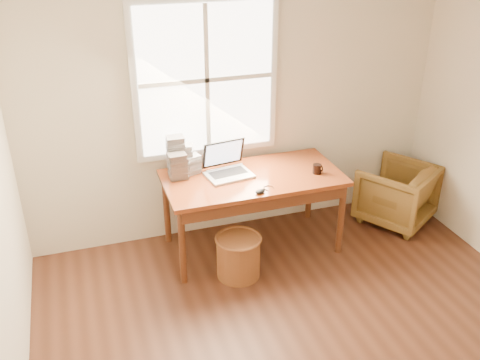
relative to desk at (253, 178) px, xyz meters
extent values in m
cube|color=beige|center=(0.00, 0.46, 0.57)|extent=(4.00, 0.02, 2.60)
cube|color=silver|center=(-0.30, 0.42, 0.82)|extent=(1.32, 0.05, 1.42)
cube|color=white|center=(-0.30, 0.39, 0.82)|extent=(1.20, 0.02, 1.30)
cube|color=silver|center=(-0.30, 0.38, 0.82)|extent=(0.04, 0.02, 1.30)
cube|color=silver|center=(-0.30, 0.38, 0.82)|extent=(1.20, 0.02, 0.04)
cube|color=brown|center=(0.00, 0.00, 0.00)|extent=(1.60, 0.80, 0.04)
imported|color=brown|center=(1.55, 0.00, -0.42)|extent=(0.92, 0.92, 0.61)
cylinder|color=brown|center=(-0.26, -0.39, -0.54)|extent=(0.43, 0.43, 0.38)
ellipsoid|color=black|center=(-0.05, -0.33, 0.04)|extent=(0.11, 0.08, 0.03)
cylinder|color=black|center=(0.57, -0.13, 0.06)|extent=(0.09, 0.09, 0.09)
cube|color=silver|center=(-0.55, 0.26, 0.15)|extent=(0.17, 0.16, 0.27)
cube|color=#29292E|center=(-0.64, 0.17, 0.14)|extent=(0.16, 0.14, 0.24)
cube|color=#9E9EAB|center=(-0.63, 0.28, 0.19)|extent=(0.17, 0.15, 0.35)
cube|color=silver|center=(-0.50, 0.23, 0.10)|extent=(0.16, 0.15, 0.17)
camera|label=1|loc=(-1.44, -4.04, 2.14)|focal=40.00mm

